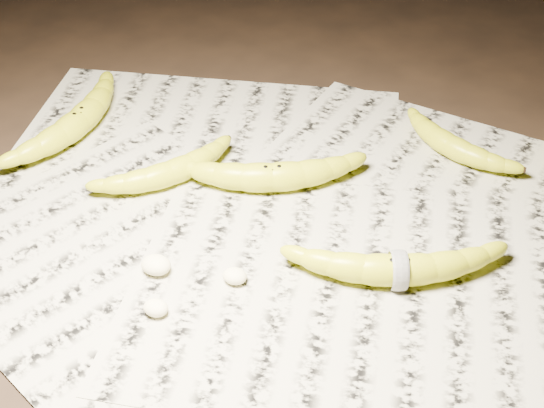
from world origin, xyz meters
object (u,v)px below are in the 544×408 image
(banana_left_b, at_px, (170,171))
(banana_taped, at_px, (398,268))
(banana_left_a, at_px, (78,120))
(banana_upper_a, at_px, (451,143))
(banana_center, at_px, (272,175))

(banana_left_b, relative_size, banana_taped, 0.78)
(banana_left_a, distance_m, banana_taped, 0.53)
(banana_left_a, bearing_deg, banana_upper_a, -71.96)
(banana_upper_a, bearing_deg, banana_taped, -63.40)
(banana_center, xyz_separation_m, banana_taped, (0.20, -0.11, -0.00))
(banana_taped, distance_m, banana_upper_a, 0.28)
(banana_upper_a, bearing_deg, banana_left_b, -120.96)
(banana_left_b, relative_size, banana_upper_a, 1.06)
(banana_taped, bearing_deg, banana_left_a, 142.85)
(banana_center, bearing_deg, banana_left_b, 170.52)
(banana_center, height_order, banana_taped, banana_center)
(banana_left_a, distance_m, banana_left_b, 0.19)
(banana_left_b, relative_size, banana_center, 0.82)
(banana_left_b, bearing_deg, banana_left_a, 108.67)
(banana_left_b, bearing_deg, banana_taped, -65.53)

